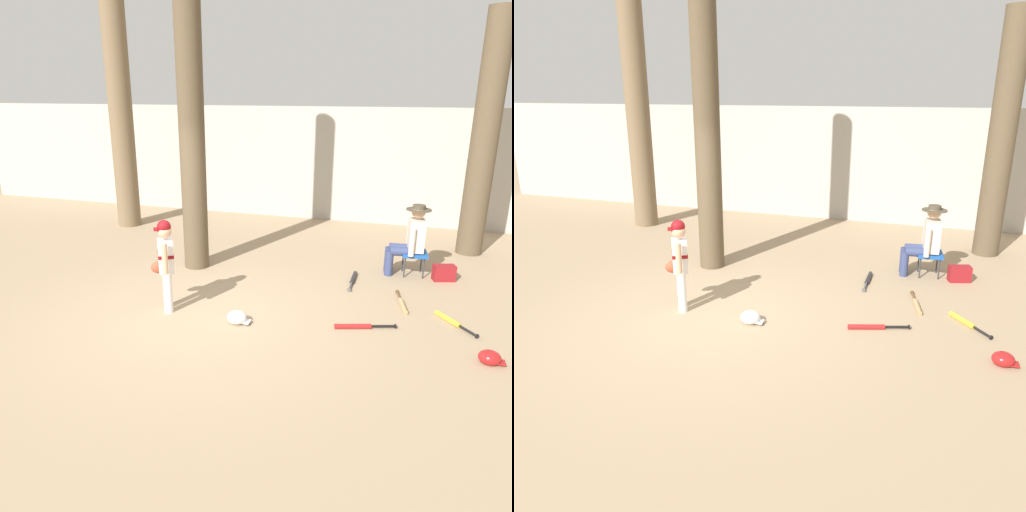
% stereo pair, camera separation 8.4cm
% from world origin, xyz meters
% --- Properties ---
extents(ground_plane, '(60.00, 60.00, 0.00)m').
position_xyz_m(ground_plane, '(0.00, 0.00, 0.00)').
color(ground_plane, '#9E8466').
extents(concrete_back_wall, '(18.00, 0.36, 2.59)m').
position_xyz_m(concrete_back_wall, '(0.00, 5.99, 1.29)').
color(concrete_back_wall, '#ADA89E').
rests_on(concrete_back_wall, ground).
extents(tree_near_player, '(0.66, 0.66, 5.70)m').
position_xyz_m(tree_near_player, '(-0.90, 1.86, 2.51)').
color(tree_near_player, brown).
rests_on(tree_near_player, ground).
extents(tree_behind_spectator, '(0.74, 0.74, 4.41)m').
position_xyz_m(tree_behind_spectator, '(3.73, 4.12, 1.83)').
color(tree_behind_spectator, brown).
rests_on(tree_behind_spectator, ground).
extents(young_ballplayer, '(0.50, 0.53, 1.31)m').
position_xyz_m(young_ballplayer, '(-0.55, 0.09, 0.74)').
color(young_ballplayer, white).
rests_on(young_ballplayer, ground).
extents(folding_stool, '(0.45, 0.45, 0.41)m').
position_xyz_m(folding_stool, '(2.73, 2.56, 0.36)').
color(folding_stool, '#194C9E').
rests_on(folding_stool, ground).
extents(seated_spectator, '(0.67, 0.54, 1.20)m').
position_xyz_m(seated_spectator, '(2.63, 2.55, 0.64)').
color(seated_spectator, navy).
rests_on(seated_spectator, ground).
extents(handbag_beside_stool, '(0.38, 0.27, 0.26)m').
position_xyz_m(handbag_beside_stool, '(3.22, 2.45, 0.13)').
color(handbag_beside_stool, maroon).
rests_on(handbag_beside_stool, ground).
extents(tree_far_left, '(0.78, 0.78, 6.36)m').
position_xyz_m(tree_far_left, '(-3.53, 3.96, 2.78)').
color(tree_far_left, brown).
rests_on(tree_far_left, ground).
extents(bat_black_composite, '(0.07, 0.78, 0.07)m').
position_xyz_m(bat_black_composite, '(1.82, 1.98, 0.03)').
color(bat_black_composite, black).
rests_on(bat_black_composite, ground).
extents(bat_yellow_trainer, '(0.52, 0.63, 0.07)m').
position_xyz_m(bat_yellow_trainer, '(3.25, 0.83, 0.03)').
color(bat_yellow_trainer, yellow).
rests_on(bat_yellow_trainer, ground).
extents(bat_wood_tan, '(0.21, 0.75, 0.07)m').
position_xyz_m(bat_wood_tan, '(2.62, 1.19, 0.03)').
color(bat_wood_tan, tan).
rests_on(bat_wood_tan, ground).
extents(bat_red_barrel, '(0.78, 0.31, 0.07)m').
position_xyz_m(bat_red_barrel, '(2.09, 0.30, 0.03)').
color(bat_red_barrel, red).
rests_on(bat_red_barrel, ground).
extents(batting_helmet_white, '(0.32, 0.24, 0.18)m').
position_xyz_m(batting_helmet_white, '(0.53, -0.03, 0.08)').
color(batting_helmet_white, silver).
rests_on(batting_helmet_white, ground).
extents(batting_helmet_red, '(0.29, 0.23, 0.17)m').
position_xyz_m(batting_helmet_red, '(3.62, -0.12, 0.07)').
color(batting_helmet_red, '#A81919').
rests_on(batting_helmet_red, ground).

